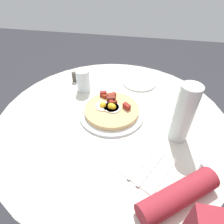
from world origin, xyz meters
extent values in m
plane|color=#2D2D33|center=(0.00, 0.00, 0.00)|extent=(6.00, 6.00, 0.00)
cylinder|color=beige|center=(0.00, 0.00, 0.69)|extent=(1.01, 1.01, 0.03)
cylinder|color=#333338|center=(0.00, 0.00, 0.34)|extent=(0.12, 0.12, 0.68)
cylinder|color=#333338|center=(0.00, 0.00, 0.01)|extent=(0.46, 0.46, 0.02)
cylinder|color=maroon|center=(-0.25, 0.33, 0.74)|extent=(0.25, 0.21, 0.07)
cylinder|color=white|center=(0.01, -0.02, 0.71)|extent=(0.29, 0.29, 0.01)
cylinder|color=tan|center=(0.01, -0.02, 0.73)|extent=(0.24, 0.24, 0.02)
cylinder|color=white|center=(0.01, -0.02, 0.74)|extent=(0.07, 0.07, 0.01)
sphere|color=yellow|center=(0.01, -0.02, 0.75)|extent=(0.03, 0.03, 0.03)
cylinder|color=white|center=(0.00, -0.02, 0.74)|extent=(0.07, 0.07, 0.01)
sphere|color=yellow|center=(0.00, -0.02, 0.75)|extent=(0.03, 0.03, 0.03)
cylinder|color=white|center=(0.05, -0.02, 0.74)|extent=(0.06, 0.06, 0.01)
sphere|color=yellow|center=(0.05, -0.02, 0.75)|extent=(0.03, 0.03, 0.03)
cube|color=maroon|center=(0.06, -0.11, 0.75)|extent=(0.03, 0.02, 0.02)
cube|color=maroon|center=(0.02, -0.05, 0.75)|extent=(0.02, 0.03, 0.02)
cube|color=maroon|center=(0.00, -0.05, 0.75)|extent=(0.03, 0.02, 0.02)
cube|color=maroon|center=(-0.06, -0.03, 0.75)|extent=(0.04, 0.04, 0.02)
cube|color=maroon|center=(0.02, -0.09, 0.75)|extent=(0.04, 0.03, 0.02)
cube|color=maroon|center=(0.02, -0.10, 0.75)|extent=(0.03, 0.03, 0.02)
cube|color=maroon|center=(0.02, -0.07, 0.75)|extent=(0.04, 0.03, 0.03)
cube|color=maroon|center=(0.06, -0.09, 0.75)|extent=(0.03, 0.02, 0.02)
cube|color=#387F2D|center=(0.00, -0.03, 0.74)|extent=(0.00, 0.01, 0.00)
cube|color=#387F2D|center=(0.04, 0.00, 0.74)|extent=(0.01, 0.01, 0.00)
cube|color=#387F2D|center=(0.01, -0.05, 0.74)|extent=(0.00, 0.01, 0.00)
cylinder|color=white|center=(-0.10, -0.30, 0.71)|extent=(0.18, 0.18, 0.01)
cube|color=white|center=(-0.16, 0.23, 0.71)|extent=(0.21, 0.22, 0.00)
cube|color=silver|center=(-0.15, 0.22, 0.71)|extent=(0.10, 0.16, 0.00)
cube|color=silver|center=(-0.18, 0.23, 0.71)|extent=(0.10, 0.16, 0.00)
cylinder|color=silver|center=(0.19, -0.18, 0.76)|extent=(0.07, 0.07, 0.11)
cylinder|color=silver|center=(-0.27, 0.07, 0.83)|extent=(0.07, 0.07, 0.24)
cylinder|color=white|center=(-0.34, 0.22, 0.73)|extent=(0.03, 0.03, 0.05)
cylinder|color=#3F3833|center=(0.26, -0.26, 0.73)|extent=(0.03, 0.03, 0.05)
camera|label=1|loc=(-0.11, 0.63, 1.29)|focal=31.09mm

